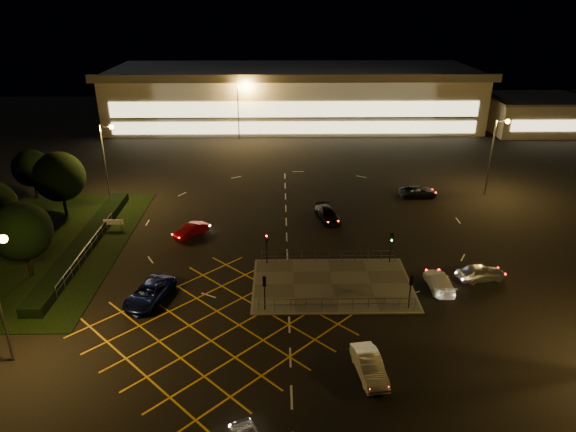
{
  "coord_description": "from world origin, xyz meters",
  "views": [
    {
      "loc": [
        -2.64,
        -42.04,
        24.41
      ],
      "look_at": [
        -1.84,
        9.09,
        2.0
      ],
      "focal_mm": 32.0,
      "sensor_mm": 36.0,
      "label": 1
    }
  ],
  "objects_px": {
    "car_left_blue": "(150,293)",
    "car_right_silver": "(481,273)",
    "signal_nw": "(267,242)",
    "car_circ_red": "(191,230)",
    "signal_se": "(411,285)",
    "car_far_dkgrey": "(327,214)",
    "signal_sw": "(264,286)",
    "car_queue_white": "(369,366)",
    "car_approach_white": "(439,282)",
    "signal_ne": "(391,241)",
    "car_east_grey": "(418,192)"
  },
  "relations": [
    {
      "from": "signal_se",
      "to": "car_far_dkgrey",
      "type": "bearing_deg",
      "value": -74.15
    },
    {
      "from": "signal_ne",
      "to": "car_circ_red",
      "type": "distance_m",
      "value": 21.45
    },
    {
      "from": "signal_nw",
      "to": "car_right_silver",
      "type": "distance_m",
      "value": 20.06
    },
    {
      "from": "signal_sw",
      "to": "car_left_blue",
      "type": "xyz_separation_m",
      "value": [
        -9.88,
        1.61,
        -1.57
      ]
    },
    {
      "from": "signal_se",
      "to": "car_far_dkgrey",
      "type": "distance_m",
      "value": 19.23
    },
    {
      "from": "signal_nw",
      "to": "car_approach_white",
      "type": "height_order",
      "value": "signal_nw"
    },
    {
      "from": "car_far_dkgrey",
      "to": "car_east_grey",
      "type": "relative_size",
      "value": 0.99
    },
    {
      "from": "signal_nw",
      "to": "car_far_dkgrey",
      "type": "bearing_deg",
      "value": 57.05
    },
    {
      "from": "signal_nw",
      "to": "car_approach_white",
      "type": "xyz_separation_m",
      "value": [
        15.5,
        -4.72,
        -1.68
      ]
    },
    {
      "from": "signal_se",
      "to": "signal_ne",
      "type": "bearing_deg",
      "value": -90.0
    },
    {
      "from": "signal_ne",
      "to": "car_circ_red",
      "type": "bearing_deg",
      "value": 162.29
    },
    {
      "from": "signal_se",
      "to": "car_right_silver",
      "type": "xyz_separation_m",
      "value": [
        7.72,
        4.68,
        -1.61
      ]
    },
    {
      "from": "car_east_grey",
      "to": "signal_sw",
      "type": "bearing_deg",
      "value": 137.72
    },
    {
      "from": "signal_se",
      "to": "signal_ne",
      "type": "height_order",
      "value": "same"
    },
    {
      "from": "car_far_dkgrey",
      "to": "car_east_grey",
      "type": "height_order",
      "value": "car_far_dkgrey"
    },
    {
      "from": "signal_sw",
      "to": "car_far_dkgrey",
      "type": "height_order",
      "value": "signal_sw"
    },
    {
      "from": "signal_ne",
      "to": "car_circ_red",
      "type": "height_order",
      "value": "signal_ne"
    },
    {
      "from": "car_east_grey",
      "to": "car_left_blue",
      "type": "bearing_deg",
      "value": 124.1
    },
    {
      "from": "car_far_dkgrey",
      "to": "car_queue_white",
      "type": "bearing_deg",
      "value": -102.43
    },
    {
      "from": "car_circ_red",
      "to": "car_far_dkgrey",
      "type": "bearing_deg",
      "value": 57.03
    },
    {
      "from": "signal_ne",
      "to": "car_east_grey",
      "type": "relative_size",
      "value": 0.64
    },
    {
      "from": "car_far_dkgrey",
      "to": "car_right_silver",
      "type": "height_order",
      "value": "car_right_silver"
    },
    {
      "from": "signal_se",
      "to": "signal_nw",
      "type": "relative_size",
      "value": 1.0
    },
    {
      "from": "signal_nw",
      "to": "car_left_blue",
      "type": "relative_size",
      "value": 0.55
    },
    {
      "from": "car_left_blue",
      "to": "signal_nw",
      "type": "bearing_deg",
      "value": 49.47
    },
    {
      "from": "car_right_silver",
      "to": "signal_nw",
      "type": "bearing_deg",
      "value": 70.37
    },
    {
      "from": "car_left_blue",
      "to": "car_east_grey",
      "type": "relative_size",
      "value": 1.16
    },
    {
      "from": "car_circ_red",
      "to": "car_east_grey",
      "type": "distance_m",
      "value": 29.72
    },
    {
      "from": "car_queue_white",
      "to": "car_approach_white",
      "type": "distance_m",
      "value": 13.79
    },
    {
      "from": "car_queue_white",
      "to": "car_left_blue",
      "type": "bearing_deg",
      "value": 143.06
    },
    {
      "from": "signal_nw",
      "to": "car_far_dkgrey",
      "type": "height_order",
      "value": "signal_nw"
    },
    {
      "from": "car_queue_white",
      "to": "car_circ_red",
      "type": "height_order",
      "value": "car_queue_white"
    },
    {
      "from": "signal_nw",
      "to": "car_approach_white",
      "type": "bearing_deg",
      "value": -16.93
    },
    {
      "from": "signal_nw",
      "to": "car_east_grey",
      "type": "xyz_separation_m",
      "value": [
        19.19,
        17.64,
        -1.68
      ]
    },
    {
      "from": "car_left_blue",
      "to": "car_right_silver",
      "type": "distance_m",
      "value": 29.77
    },
    {
      "from": "signal_ne",
      "to": "car_right_silver",
      "type": "bearing_deg",
      "value": -23.17
    },
    {
      "from": "car_queue_white",
      "to": "car_circ_red",
      "type": "relative_size",
      "value": 1.14
    },
    {
      "from": "signal_sw",
      "to": "signal_ne",
      "type": "height_order",
      "value": "same"
    },
    {
      "from": "car_right_silver",
      "to": "car_approach_white",
      "type": "height_order",
      "value": "car_right_silver"
    },
    {
      "from": "car_far_dkgrey",
      "to": "signal_se",
      "type": "bearing_deg",
      "value": -88.0
    },
    {
      "from": "signal_ne",
      "to": "car_left_blue",
      "type": "bearing_deg",
      "value": -163.75
    },
    {
      "from": "car_far_dkgrey",
      "to": "car_left_blue",
      "type": "bearing_deg",
      "value": -148.56
    },
    {
      "from": "car_left_blue",
      "to": "car_far_dkgrey",
      "type": "bearing_deg",
      "value": 61.93
    },
    {
      "from": "car_east_grey",
      "to": "car_approach_white",
      "type": "bearing_deg",
      "value": 165.17
    },
    {
      "from": "car_queue_white",
      "to": "car_left_blue",
      "type": "distance_m",
      "value": 19.75
    },
    {
      "from": "car_right_silver",
      "to": "car_circ_red",
      "type": "distance_m",
      "value": 29.76
    },
    {
      "from": "signal_nw",
      "to": "car_east_grey",
      "type": "bearing_deg",
      "value": 42.6
    },
    {
      "from": "car_queue_white",
      "to": "car_approach_white",
      "type": "height_order",
      "value": "car_queue_white"
    },
    {
      "from": "signal_se",
      "to": "car_left_blue",
      "type": "distance_m",
      "value": 22.0
    },
    {
      "from": "signal_ne",
      "to": "signal_sw",
      "type": "bearing_deg",
      "value": -146.35
    }
  ]
}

